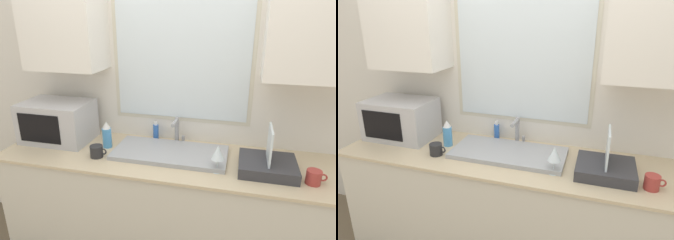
# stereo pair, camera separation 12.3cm
# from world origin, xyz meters

# --- Properties ---
(countertop) EXTENTS (2.43, 0.66, 0.91)m
(countertop) POSITION_xyz_m (0.00, 0.31, 0.46)
(countertop) COLOR beige
(countertop) RESTS_ON ground_plane
(wall_back) EXTENTS (6.00, 0.38, 2.60)m
(wall_back) POSITION_xyz_m (0.00, 0.62, 1.39)
(wall_back) COLOR silver
(wall_back) RESTS_ON ground_plane
(sink_basin) EXTENTS (0.79, 0.38, 0.03)m
(sink_basin) POSITION_xyz_m (-0.01, 0.34, 0.93)
(sink_basin) COLOR #9EA0A5
(sink_basin) RESTS_ON countertop
(faucet) EXTENTS (0.08, 0.16, 0.20)m
(faucet) POSITION_xyz_m (-0.01, 0.54, 1.04)
(faucet) COLOR #99999E
(faucet) RESTS_ON countertop
(microwave) EXTENTS (0.51, 0.36, 0.31)m
(microwave) POSITION_xyz_m (-0.92, 0.39, 1.07)
(microwave) COLOR #B2B2B7
(microwave) RESTS_ON countertop
(dish_rack) EXTENTS (0.35, 0.31, 0.29)m
(dish_rack) POSITION_xyz_m (0.63, 0.27, 0.96)
(dish_rack) COLOR #333338
(dish_rack) RESTS_ON countertop
(spray_bottle) EXTENTS (0.07, 0.07, 0.20)m
(spray_bottle) POSITION_xyz_m (-0.50, 0.36, 1.01)
(spray_bottle) COLOR #4C99D8
(spray_bottle) RESTS_ON countertop
(soap_bottle) EXTENTS (0.04, 0.04, 0.15)m
(soap_bottle) POSITION_xyz_m (-0.18, 0.58, 0.98)
(soap_bottle) COLOR blue
(soap_bottle) RESTS_ON countertop
(mug_near_sink) EXTENTS (0.12, 0.09, 0.08)m
(mug_near_sink) POSITION_xyz_m (-0.50, 0.19, 0.96)
(mug_near_sink) COLOR #262628
(mug_near_sink) RESTS_ON countertop
(wine_glass) EXTENTS (0.08, 0.08, 0.18)m
(wine_glass) POSITION_xyz_m (0.33, 0.19, 1.04)
(wine_glass) COLOR silver
(wine_glass) RESTS_ON countertop
(mug_by_rack) EXTENTS (0.12, 0.09, 0.09)m
(mug_by_rack) POSITION_xyz_m (0.89, 0.18, 0.96)
(mug_by_rack) COLOR #A53833
(mug_by_rack) RESTS_ON countertop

